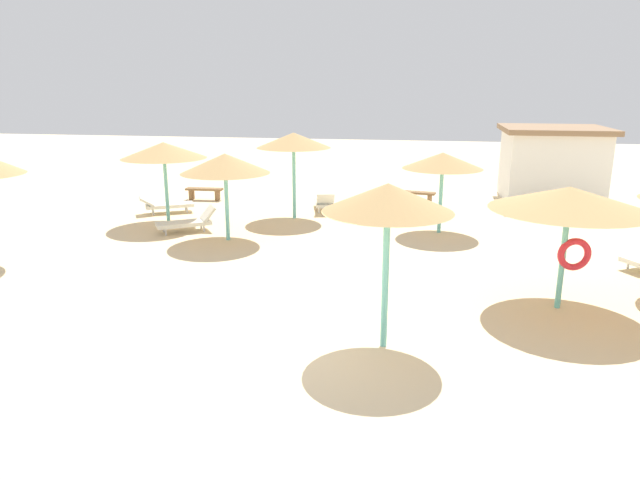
{
  "coord_description": "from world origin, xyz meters",
  "views": [
    {
      "loc": [
        2.23,
        -9.38,
        4.61
      ],
      "look_at": [
        0.0,
        3.0,
        1.2
      ],
      "focal_mm": 32.48,
      "sensor_mm": 36.0,
      "label": 1
    }
  ],
  "objects_px": {
    "parasol_3": "(294,141)",
    "parasol_5": "(443,161)",
    "parasol_4": "(388,199)",
    "parasol_7": "(570,200)",
    "bench_0": "(204,192)",
    "lounger_2": "(166,205)",
    "lounger_3": "(324,202)",
    "parasol_0": "(225,164)",
    "parasol_2": "(164,151)",
    "bench_1": "(416,195)",
    "lounger_0": "(188,222)",
    "beach_cabana": "(551,164)"
  },
  "relations": [
    {
      "from": "parasol_7",
      "to": "lounger_2",
      "type": "height_order",
      "value": "parasol_7"
    },
    {
      "from": "parasol_0",
      "to": "parasol_3",
      "type": "bearing_deg",
      "value": 67.43
    },
    {
      "from": "lounger_2",
      "to": "lounger_3",
      "type": "relative_size",
      "value": 1.02
    },
    {
      "from": "lounger_3",
      "to": "bench_0",
      "type": "relative_size",
      "value": 1.28
    },
    {
      "from": "parasol_7",
      "to": "bench_1",
      "type": "distance_m",
      "value": 11.23
    },
    {
      "from": "bench_1",
      "to": "beach_cabana",
      "type": "relative_size",
      "value": 0.39
    },
    {
      "from": "parasol_3",
      "to": "parasol_5",
      "type": "height_order",
      "value": "parasol_3"
    },
    {
      "from": "parasol_4",
      "to": "lounger_0",
      "type": "distance_m",
      "value": 10.25
    },
    {
      "from": "parasol_4",
      "to": "parasol_5",
      "type": "bearing_deg",
      "value": 82.44
    },
    {
      "from": "lounger_0",
      "to": "beach_cabana",
      "type": "distance_m",
      "value": 14.49
    },
    {
      "from": "parasol_2",
      "to": "parasol_5",
      "type": "distance_m",
      "value": 9.07
    },
    {
      "from": "bench_0",
      "to": "beach_cabana",
      "type": "relative_size",
      "value": 0.38
    },
    {
      "from": "lounger_2",
      "to": "bench_1",
      "type": "distance_m",
      "value": 9.61
    },
    {
      "from": "lounger_0",
      "to": "bench_0",
      "type": "height_order",
      "value": "lounger_0"
    },
    {
      "from": "lounger_0",
      "to": "beach_cabana",
      "type": "relative_size",
      "value": 0.48
    },
    {
      "from": "parasol_4",
      "to": "bench_0",
      "type": "relative_size",
      "value": 1.97
    },
    {
      "from": "lounger_3",
      "to": "bench_0",
      "type": "xyz_separation_m",
      "value": [
        -5.16,
        1.1,
        0.02
      ]
    },
    {
      "from": "parasol_2",
      "to": "parasol_5",
      "type": "bearing_deg",
      "value": 2.1
    },
    {
      "from": "parasol_2",
      "to": "bench_1",
      "type": "xyz_separation_m",
      "value": [
        8.24,
        4.8,
        -2.12
      ]
    },
    {
      "from": "parasol_7",
      "to": "lounger_0",
      "type": "distance_m",
      "value": 11.53
    },
    {
      "from": "parasol_2",
      "to": "parasol_5",
      "type": "height_order",
      "value": "parasol_2"
    },
    {
      "from": "parasol_0",
      "to": "parasol_5",
      "type": "height_order",
      "value": "parasol_0"
    },
    {
      "from": "parasol_2",
      "to": "parasol_4",
      "type": "distance_m",
      "value": 11.47
    },
    {
      "from": "lounger_3",
      "to": "bench_0",
      "type": "distance_m",
      "value": 5.28
    },
    {
      "from": "parasol_4",
      "to": "bench_1",
      "type": "height_order",
      "value": "parasol_4"
    },
    {
      "from": "parasol_7",
      "to": "bench_1",
      "type": "bearing_deg",
      "value": 106.79
    },
    {
      "from": "parasol_0",
      "to": "parasol_4",
      "type": "bearing_deg",
      "value": -51.62
    },
    {
      "from": "parasol_7",
      "to": "beach_cabana",
      "type": "xyz_separation_m",
      "value": [
        2.08,
        12.21,
        -0.84
      ]
    },
    {
      "from": "parasol_4",
      "to": "parasol_2",
      "type": "bearing_deg",
      "value": 133.67
    },
    {
      "from": "parasol_7",
      "to": "lounger_0",
      "type": "xyz_separation_m",
      "value": [
        -10.3,
        4.77,
        -2.01
      ]
    },
    {
      "from": "parasol_0",
      "to": "parasol_2",
      "type": "bearing_deg",
      "value": 147.5
    },
    {
      "from": "lounger_2",
      "to": "lounger_3",
      "type": "bearing_deg",
      "value": 14.86
    },
    {
      "from": "parasol_2",
      "to": "lounger_3",
      "type": "bearing_deg",
      "value": 31.31
    },
    {
      "from": "parasol_4",
      "to": "lounger_2",
      "type": "bearing_deg",
      "value": 131.65
    },
    {
      "from": "parasol_4",
      "to": "bench_0",
      "type": "distance_m",
      "value": 15.02
    },
    {
      "from": "parasol_4",
      "to": "parasol_7",
      "type": "distance_m",
      "value": 4.34
    },
    {
      "from": "parasol_3",
      "to": "bench_0",
      "type": "distance_m",
      "value": 5.57
    },
    {
      "from": "lounger_3",
      "to": "parasol_4",
      "type": "bearing_deg",
      "value": -74.93
    },
    {
      "from": "parasol_3",
      "to": "parasol_7",
      "type": "xyz_separation_m",
      "value": [
        7.37,
        -7.28,
        -0.38
      ]
    },
    {
      "from": "parasol_0",
      "to": "parasol_2",
      "type": "distance_m",
      "value": 3.23
    },
    {
      "from": "parasol_3",
      "to": "parasol_4",
      "type": "xyz_separation_m",
      "value": [
        3.85,
        -9.8,
        -0.0
      ]
    },
    {
      "from": "parasol_5",
      "to": "lounger_2",
      "type": "distance_m",
      "value": 10.1
    },
    {
      "from": "lounger_2",
      "to": "beach_cabana",
      "type": "bearing_deg",
      "value": 19.14
    },
    {
      "from": "bench_0",
      "to": "parasol_7",
      "type": "bearing_deg",
      "value": -40.06
    },
    {
      "from": "parasol_0",
      "to": "bench_0",
      "type": "relative_size",
      "value": 1.75
    },
    {
      "from": "parasol_7",
      "to": "lounger_2",
      "type": "relative_size",
      "value": 1.61
    },
    {
      "from": "parasol_3",
      "to": "parasol_4",
      "type": "height_order",
      "value": "parasol_3"
    },
    {
      "from": "parasol_0",
      "to": "parasol_7",
      "type": "distance_m",
      "value": 9.6
    },
    {
      "from": "parasol_3",
      "to": "parasol_4",
      "type": "relative_size",
      "value": 1.0
    },
    {
      "from": "parasol_7",
      "to": "lounger_2",
      "type": "distance_m",
      "value": 14.34
    }
  ]
}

